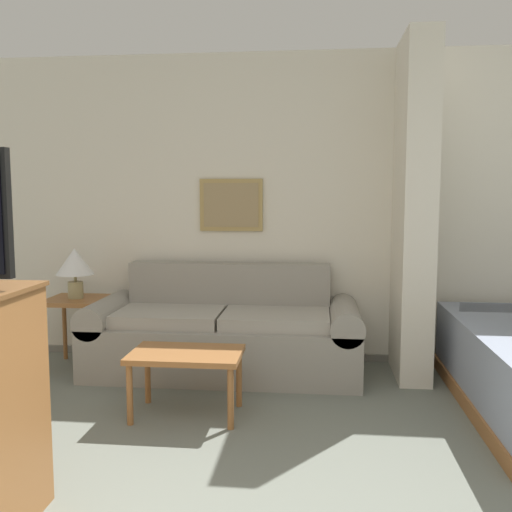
{
  "coord_description": "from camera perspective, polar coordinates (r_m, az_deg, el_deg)",
  "views": [
    {
      "loc": [
        0.5,
        -1.3,
        1.43
      ],
      "look_at": [
        0.14,
        2.12,
        1.05
      ],
      "focal_mm": 40.0,
      "sensor_mm": 36.0,
      "label": 1
    }
  ],
  "objects": [
    {
      "name": "couch",
      "position": [
        4.61,
        -3.19,
        -7.76
      ],
      "size": [
        2.16,
        0.84,
        0.85
      ],
      "color": "gray",
      "rests_on": "ground_plane"
    },
    {
      "name": "coffee_table",
      "position": [
        3.74,
        -6.99,
        -10.28
      ],
      "size": [
        0.71,
        0.46,
        0.42
      ],
      "color": "#996033",
      "rests_on": "ground_plane"
    },
    {
      "name": "wall_partition_pillar",
      "position": [
        4.56,
        15.49,
        4.43
      ],
      "size": [
        0.24,
        0.69,
        2.6
      ],
      "color": "silver",
      "rests_on": "ground_plane"
    },
    {
      "name": "table_lamp",
      "position": [
        4.87,
        -17.67,
        -0.78
      ],
      "size": [
        0.3,
        0.3,
        0.41
      ],
      "color": "tan",
      "rests_on": "side_table"
    },
    {
      "name": "side_table",
      "position": [
        4.92,
        -17.52,
        -5.13
      ],
      "size": [
        0.46,
        0.46,
        0.58
      ],
      "color": "#996033",
      "rests_on": "ground_plane"
    },
    {
      "name": "wall_back",
      "position": [
        4.93,
        0.24,
        4.71
      ],
      "size": [
        7.73,
        0.16,
        2.6
      ],
      "color": "silver",
      "rests_on": "ground_plane"
    }
  ]
}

